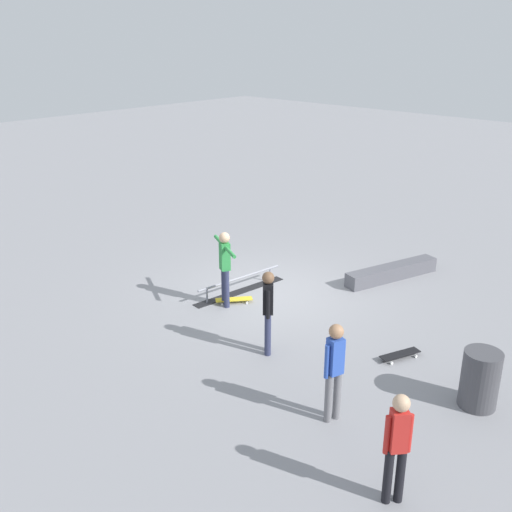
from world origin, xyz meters
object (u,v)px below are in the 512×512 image
(skate_ledge, at_px, (392,272))
(skateboard_main, at_px, (234,299))
(loose_skateboard_black, at_px, (400,354))
(bystander_black_shirt, at_px, (268,308))
(grind_rail, at_px, (240,285))
(skater_main, at_px, (225,264))
(bystander_red_shirt, at_px, (397,443))
(bystander_blue_shirt, at_px, (334,367))
(trash_bin, at_px, (480,379))

(skate_ledge, height_order, skateboard_main, skate_ledge)
(loose_skateboard_black, bearing_deg, bystander_black_shirt, 149.79)
(grind_rail, bearing_deg, bystander_black_shirt, 61.99)
(skater_main, xyz_separation_m, bystander_black_shirt, (0.86, 2.00, -0.06))
(grind_rail, xyz_separation_m, skate_ledge, (-3.01, 2.10, 0.01))
(grind_rail, bearing_deg, skater_main, 27.69)
(skate_ledge, distance_m, bystander_red_shirt, 7.34)
(bystander_black_shirt, bearing_deg, skateboard_main, 19.01)
(bystander_black_shirt, relative_size, bystander_red_shirt, 1.02)
(grind_rail, height_order, loose_skateboard_black, grind_rail)
(bystander_black_shirt, distance_m, loose_skateboard_black, 2.54)
(skater_main, relative_size, bystander_blue_shirt, 1.03)
(loose_skateboard_black, bearing_deg, grind_rail, 110.21)
(bystander_black_shirt, bearing_deg, bystander_blue_shirt, -153.80)
(grind_rail, height_order, skateboard_main, grind_rail)
(grind_rail, relative_size, bystander_black_shirt, 1.53)
(bystander_red_shirt, bearing_deg, trash_bin, 42.16)
(skateboard_main, xyz_separation_m, bystander_black_shirt, (1.08, 1.97, 0.83))
(skate_ledge, distance_m, bystander_blue_shirt, 5.89)
(skater_main, bearing_deg, skateboard_main, 108.85)
(skateboard_main, relative_size, trash_bin, 0.79)
(grind_rail, xyz_separation_m, skater_main, (0.71, 0.27, 0.81))
(skater_main, xyz_separation_m, bystander_red_shirt, (2.52, 5.61, -0.08))
(bystander_red_shirt, bearing_deg, skater_main, 105.81)
(grind_rail, relative_size, skate_ledge, 0.97)
(skateboard_main, height_order, trash_bin, trash_bin)
(skater_main, xyz_separation_m, loose_skateboard_black, (-0.63, 3.88, -0.89))
(skate_ledge, xyz_separation_m, trash_bin, (3.54, 3.68, 0.31))
(skateboard_main, bearing_deg, trash_bin, 128.00)
(bystander_blue_shirt, distance_m, trash_bin, 2.40)
(skateboard_main, height_order, bystander_black_shirt, bystander_black_shirt)
(loose_skateboard_black, relative_size, trash_bin, 0.86)
(skate_ledge, height_order, loose_skateboard_black, skate_ledge)
(skateboard_main, bearing_deg, grind_rail, -109.92)
(trash_bin, bearing_deg, bystander_red_shirt, 2.19)
(skateboard_main, distance_m, trash_bin, 5.49)
(skate_ledge, height_order, bystander_red_shirt, bystander_red_shirt)
(skate_ledge, relative_size, bystander_blue_shirt, 1.56)
(skate_ledge, distance_m, loose_skateboard_black, 3.71)
(grind_rail, bearing_deg, trash_bin, 91.48)
(bystander_red_shirt, xyz_separation_m, bystander_blue_shirt, (-0.85, -1.56, 0.03))
(grind_rail, distance_m, bystander_red_shirt, 6.75)
(bystander_blue_shirt, xyz_separation_m, trash_bin, (-1.86, 1.45, -0.44))
(bystander_black_shirt, xyz_separation_m, loose_skateboard_black, (-1.49, 1.88, -0.83))
(skate_ledge, relative_size, trash_bin, 2.65)
(bystander_black_shirt, height_order, trash_bin, bystander_black_shirt)
(skater_main, distance_m, loose_skateboard_black, 4.03)
(skater_main, relative_size, trash_bin, 1.74)
(loose_skateboard_black, distance_m, trash_bin, 1.74)
(grind_rail, xyz_separation_m, bystander_black_shirt, (1.57, 2.27, 0.75))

